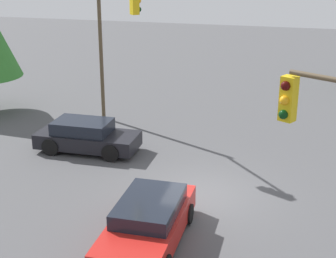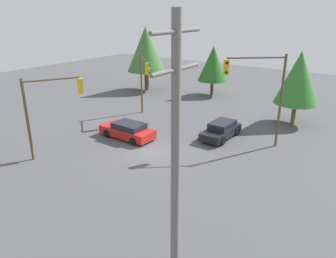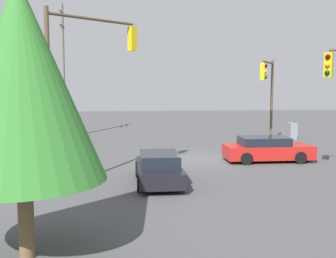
% 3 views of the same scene
% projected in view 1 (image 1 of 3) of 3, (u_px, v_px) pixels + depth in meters
% --- Properties ---
extents(ground_plane, '(80.00, 80.00, 0.00)m').
position_uv_depth(ground_plane, '(203.00, 195.00, 17.81)').
color(ground_plane, '#4C4C4F').
extents(sedan_dark, '(4.22, 1.87, 1.32)m').
position_uv_depth(sedan_dark, '(86.00, 136.00, 21.41)').
color(sedan_dark, black).
rests_on(sedan_dark, ground_plane).
extents(sedan_red, '(2.01, 4.60, 1.31)m').
position_uv_depth(sedan_red, '(148.00, 223.00, 14.76)').
color(sedan_red, red).
rests_on(sedan_red, ground_plane).
extents(traffic_signal_cross, '(3.11, 3.50, 6.97)m').
position_uv_depth(traffic_signal_cross, '(112.00, 26.00, 22.68)').
color(traffic_signal_cross, brown).
rests_on(traffic_signal_cross, ground_plane).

